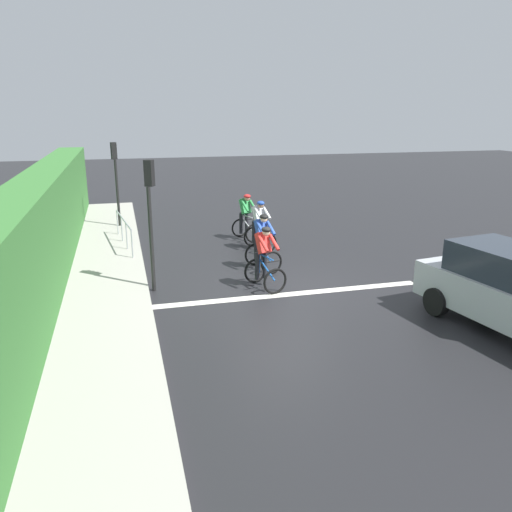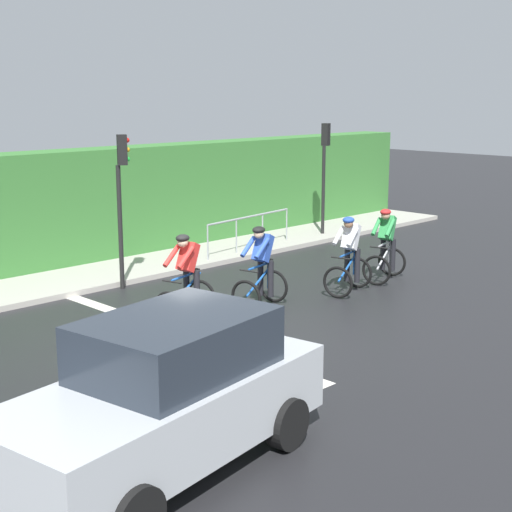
{
  "view_description": "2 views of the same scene",
  "coord_description": "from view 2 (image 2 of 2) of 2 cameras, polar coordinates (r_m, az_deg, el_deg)",
  "views": [
    {
      "loc": [
        -4.0,
        -11.92,
        4.48
      ],
      "look_at": [
        -0.61,
        0.71,
        0.74
      ],
      "focal_mm": 35.67,
      "sensor_mm": 36.0,
      "label": 1
    },
    {
      "loc": [
        10.09,
        -8.54,
        4.2
      ],
      "look_at": [
        0.24,
        1.32,
        1.19
      ],
      "focal_mm": 53.1,
      "sensor_mm": 36.0,
      "label": 2
    }
  ],
  "objects": [
    {
      "name": "ground_plane",
      "position": [
        13.87,
        -4.58,
        -5.47
      ],
      "size": [
        80.0,
        80.0,
        0.0
      ],
      "primitive_type": "plane",
      "color": "black"
    },
    {
      "name": "sidewalk_kerb",
      "position": [
        18.77,
        -9.62,
        -0.72
      ],
      "size": [
        2.8,
        23.53,
        0.12
      ],
      "primitive_type": "cube",
      "color": "#ADA89E",
      "rests_on": "ground"
    },
    {
      "name": "stone_wall_low",
      "position": [
        19.45,
        -11.19,
        0.4
      ],
      "size": [
        0.44,
        23.53,
        0.61
      ],
      "primitive_type": "cube",
      "color": "tan",
      "rests_on": "ground"
    },
    {
      "name": "hedge_wall",
      "position": [
        19.5,
        -11.82,
        3.75
      ],
      "size": [
        1.1,
        23.53,
        2.85
      ],
      "primitive_type": "cube",
      "color": "#387533",
      "rests_on": "ground"
    },
    {
      "name": "road_marking_stop_line",
      "position": [
        13.62,
        -5.93,
        -5.82
      ],
      "size": [
        7.0,
        0.3,
        0.01
      ],
      "primitive_type": "cube",
      "color": "silver",
      "rests_on": "ground"
    },
    {
      "name": "cyclist_lead",
      "position": [
        17.41,
        9.75,
        0.75
      ],
      "size": [
        0.95,
        1.22,
        1.66
      ],
      "color": "black",
      "rests_on": "ground"
    },
    {
      "name": "cyclist_second",
      "position": [
        16.21,
        7.04,
        -0.01
      ],
      "size": [
        0.92,
        1.21,
        1.66
      ],
      "color": "black",
      "rests_on": "ground"
    },
    {
      "name": "cyclist_mid",
      "position": [
        14.94,
        0.39,
        -0.96
      ],
      "size": [
        0.9,
        1.2,
        1.66
      ],
      "color": "black",
      "rests_on": "ground"
    },
    {
      "name": "cyclist_fourth",
      "position": [
        14.18,
        -5.27,
        -1.74
      ],
      "size": [
        0.93,
        1.21,
        1.66
      ],
      "color": "black",
      "rests_on": "ground"
    },
    {
      "name": "car_silver",
      "position": [
        8.68,
        -6.8,
        -10.41
      ],
      "size": [
        2.34,
        4.31,
        1.76
      ],
      "color": "#B7BCC1",
      "rests_on": "ground"
    },
    {
      "name": "traffic_light_near_crossing",
      "position": [
        16.45,
        -10.09,
        5.11
      ],
      "size": [
        0.27,
        0.29,
        3.34
      ],
      "color": "black",
      "rests_on": "ground"
    },
    {
      "name": "traffic_light_far_junction",
      "position": [
        22.3,
        5.2,
        7.06
      ],
      "size": [
        0.24,
        0.31,
        3.34
      ],
      "color": "black",
      "rests_on": "ground"
    },
    {
      "name": "pedestrian_railing_kerbside",
      "position": [
        20.03,
        -0.48,
        2.37
      ],
      "size": [
        0.47,
        3.38,
        1.03
      ],
      "color": "#999EA3",
      "rests_on": "ground"
    }
  ]
}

